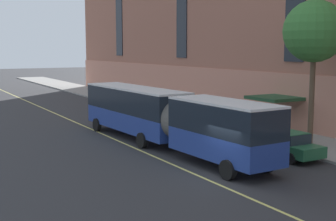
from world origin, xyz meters
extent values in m
plane|color=#303033|center=(0.00, 0.00, 0.00)|extent=(260.00, 260.00, 0.00)
cube|color=gray|center=(9.16, 3.00, 0.07)|extent=(5.53, 160.00, 0.15)
cube|color=#234C2D|center=(10.33, 8.47, 2.60)|extent=(3.20, 3.40, 0.24)
cube|color=navy|center=(0.16, 11.57, 1.26)|extent=(3.05, 11.08, 1.28)
cube|color=black|center=(0.16, 11.57, 2.69)|extent=(3.06, 11.08, 1.57)
cube|color=white|center=(0.16, 11.57, 3.54)|extent=(3.08, 11.08, 0.12)
cube|color=#19232D|center=(-0.11, 17.08, 2.53)|extent=(2.32, 0.19, 1.18)
cube|color=orange|center=(-0.11, 17.09, 3.30)|extent=(1.77, 0.15, 0.28)
cube|color=black|center=(-0.11, 17.10, 0.72)|extent=(2.48, 0.24, 0.24)
cube|color=white|center=(-0.99, 17.06, 0.97)|extent=(0.28, 0.07, 0.18)
cube|color=white|center=(0.77, 17.14, 0.97)|extent=(0.28, 0.07, 0.18)
cylinder|color=#595651|center=(0.45, 5.60, 2.05)|extent=(2.44, 1.12, 2.40)
cube|color=navy|center=(0.64, 1.63, 1.26)|extent=(2.86, 7.05, 1.28)
cube|color=black|center=(0.64, 1.63, 2.69)|extent=(2.87, 7.05, 1.57)
cube|color=white|center=(0.64, 1.63, 3.54)|extent=(2.88, 7.05, 0.12)
cylinder|color=black|center=(-1.29, 15.35, 0.50)|extent=(0.35, 1.01, 1.00)
cylinder|color=black|center=(1.23, 15.47, 0.50)|extent=(0.35, 1.01, 1.00)
cylinder|color=black|center=(-0.94, 8.23, 0.50)|extent=(0.35, 1.01, 1.00)
cylinder|color=black|center=(1.58, 8.35, 0.50)|extent=(0.35, 1.01, 1.00)
cylinder|color=black|center=(-0.52, -0.33, 0.50)|extent=(0.35, 1.01, 1.00)
cylinder|color=black|center=(2.00, -0.21, 0.50)|extent=(0.35, 1.01, 1.00)
cube|color=#23603D|center=(5.21, 1.89, 0.64)|extent=(1.87, 4.74, 0.64)
cube|color=#232D38|center=(5.21, 1.65, 1.24)|extent=(1.62, 2.14, 0.56)
cube|color=#23603D|center=(5.21, 1.65, 1.54)|extent=(1.59, 2.04, 0.04)
cylinder|color=black|center=(4.30, 3.34, 0.32)|extent=(0.23, 0.64, 0.64)
cylinder|color=black|center=(6.09, 3.36, 0.32)|extent=(0.23, 0.64, 0.64)
cylinder|color=black|center=(4.33, 0.42, 0.32)|extent=(0.23, 0.64, 0.64)
cylinder|color=black|center=(6.11, 0.43, 0.32)|extent=(0.23, 0.64, 0.64)
cube|color=black|center=(5.23, 26.29, 0.64)|extent=(1.86, 4.24, 0.64)
cube|color=#232D38|center=(5.23, 26.08, 1.24)|extent=(1.62, 1.92, 0.56)
cube|color=black|center=(5.23, 26.08, 1.54)|extent=(1.58, 1.83, 0.04)
cylinder|color=black|center=(4.36, 27.60, 0.32)|extent=(0.23, 0.64, 0.64)
cylinder|color=black|center=(6.13, 27.58, 0.32)|extent=(0.23, 0.64, 0.64)
cylinder|color=black|center=(4.33, 24.99, 0.32)|extent=(0.23, 0.64, 0.64)
cylinder|color=black|center=(6.10, 24.97, 0.32)|extent=(0.23, 0.64, 0.64)
cube|color=black|center=(5.07, 10.86, 0.64)|extent=(2.01, 4.37, 0.64)
cube|color=#232D38|center=(5.06, 10.64, 1.24)|extent=(1.69, 2.00, 0.56)
cube|color=black|center=(5.06, 10.64, 1.54)|extent=(1.65, 1.91, 0.04)
cylinder|color=black|center=(4.22, 12.23, 0.32)|extent=(0.25, 0.65, 0.64)
cylinder|color=black|center=(6.02, 12.15, 0.32)|extent=(0.25, 0.65, 0.64)
cylinder|color=black|center=(4.11, 9.56, 0.32)|extent=(0.25, 0.65, 0.64)
cylinder|color=black|center=(5.91, 9.49, 0.32)|extent=(0.25, 0.65, 0.64)
cylinder|color=brown|center=(8.81, 3.39, 3.23)|extent=(0.34, 0.34, 6.16)
sphere|color=#387533|center=(8.81, 3.39, 7.39)|extent=(3.93, 3.93, 3.93)
cube|color=#E0D66B|center=(-1.35, 3.00, 0.00)|extent=(0.16, 140.00, 0.01)
camera|label=1|loc=(-13.78, -18.09, 6.35)|focal=50.00mm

